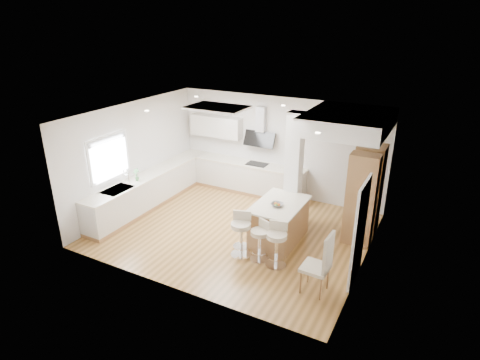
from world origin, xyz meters
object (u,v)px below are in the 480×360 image
Objects in this scene: peninsula at (279,221)px; dining_chair at (322,262)px; bar_stool_b at (260,239)px; bar_stool_a at (241,232)px; bar_stool_c at (277,242)px.

peninsula is 1.22× the size of dining_chair.
bar_stool_b is at bearing -90.95° from peninsula.
bar_stool_b is 1.54m from dining_chair.
bar_stool_a is 1.94m from dining_chair.
bar_stool_b is at bearing 163.92° from dining_chair.
bar_stool_c is (0.39, -0.05, 0.04)m from bar_stool_b.
bar_stool_a is 0.44m from bar_stool_b.
bar_stool_a is 0.79× the size of dining_chair.
bar_stool_b is at bearing 160.91° from bar_stool_c.
dining_chair reaches higher than bar_stool_b.
bar_stool_a reaches higher than bar_stool_c.
bar_stool_c is (0.36, -0.99, 0.08)m from peninsula.
dining_chair is (1.42, -1.43, 0.20)m from peninsula.
peninsula reaches higher than bar_stool_c.
bar_stool_a is 0.82m from bar_stool_c.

